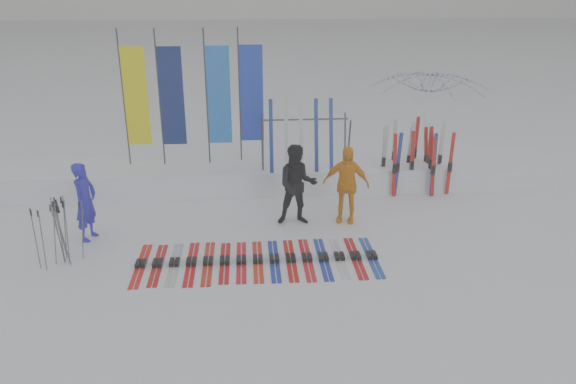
{
  "coord_description": "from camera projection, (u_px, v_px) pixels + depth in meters",
  "views": [
    {
      "loc": [
        -0.57,
        -8.45,
        4.92
      ],
      "look_at": [
        0.2,
        1.6,
        1.0
      ],
      "focal_mm": 35.0,
      "sensor_mm": 36.0,
      "label": 1
    }
  ],
  "objects": [
    {
      "name": "ground",
      "position": [
        284.0,
        280.0,
        9.68
      ],
      "size": [
        120.0,
        120.0,
        0.0
      ],
      "primitive_type": "plane",
      "color": "white",
      "rests_on": "ground"
    },
    {
      "name": "snow_bank",
      "position": [
        271.0,
        175.0,
        13.85
      ],
      "size": [
        14.0,
        1.6,
        0.6
      ],
      "primitive_type": "cube",
      "color": "white",
      "rests_on": "ground"
    },
    {
      "name": "person_blue",
      "position": [
        85.0,
        202.0,
        10.92
      ],
      "size": [
        0.53,
        0.66,
        1.58
      ],
      "primitive_type": "imported",
      "rotation": [
        0.0,
        0.0,
        1.28
      ],
      "color": "#221EB3",
      "rests_on": "ground"
    },
    {
      "name": "person_black",
      "position": [
        297.0,
        185.0,
        11.59
      ],
      "size": [
        0.85,
        0.67,
        1.71
      ],
      "primitive_type": "imported",
      "rotation": [
        0.0,
        0.0,
        -0.02
      ],
      "color": "black",
      "rests_on": "ground"
    },
    {
      "name": "person_yellow",
      "position": [
        346.0,
        184.0,
        11.71
      ],
      "size": [
        1.04,
        0.66,
        1.65
      ],
      "primitive_type": "imported",
      "rotation": [
        0.0,
        0.0,
        -0.28
      ],
      "color": "orange",
      "rests_on": "ground"
    },
    {
      "name": "tent_canopy",
      "position": [
        426.0,
        121.0,
        14.56
      ],
      "size": [
        3.97,
        4.0,
        2.73
      ],
      "primitive_type": "imported",
      "rotation": [
        0.0,
        0.0,
        -0.44
      ],
      "color": "white",
      "rests_on": "ground"
    },
    {
      "name": "ski_row",
      "position": [
        258.0,
        260.0,
        10.28
      ],
      "size": [
        4.4,
        1.68,
        0.07
      ],
      "color": "red",
      "rests_on": "ground"
    },
    {
      "name": "pole_cluster",
      "position": [
        59.0,
        233.0,
        10.07
      ],
      "size": [
        0.8,
        0.87,
        1.24
      ],
      "color": "#595B60",
      "rests_on": "ground"
    },
    {
      "name": "feather_flags",
      "position": [
        194.0,
        96.0,
        13.21
      ],
      "size": [
        3.28,
        0.23,
        3.2
      ],
      "color": "#383A3F",
      "rests_on": "ground"
    },
    {
      "name": "ski_rack",
      "position": [
        305.0,
        136.0,
        13.14
      ],
      "size": [
        2.04,
        0.8,
        1.23
      ],
      "color": "#383A3F",
      "rests_on": "ground"
    },
    {
      "name": "upright_skis",
      "position": [
        415.0,
        159.0,
        13.46
      ],
      "size": [
        1.57,
        1.12,
        1.68
      ],
      "color": "red",
      "rests_on": "ground"
    }
  ]
}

